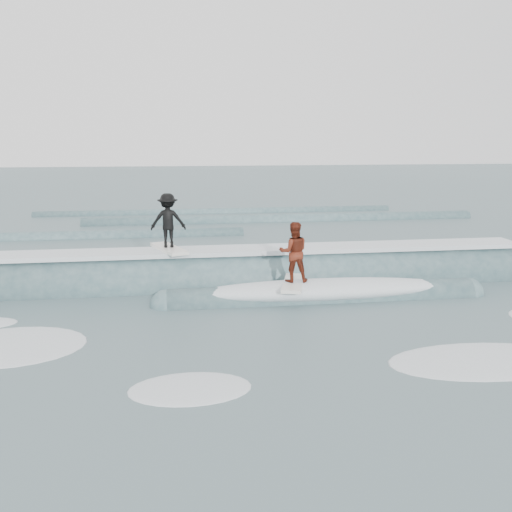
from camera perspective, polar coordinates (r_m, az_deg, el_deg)
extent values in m
plane|color=#415B5F|center=(14.12, 2.15, -7.38)|extent=(160.00, 160.00, 0.00)
cylinder|color=#36535C|center=(18.49, -0.45, -2.71)|extent=(20.54, 2.04, 2.04)
cylinder|color=#36535C|center=(16.76, 6.72, -4.34)|extent=(9.00, 0.95, 0.95)
sphere|color=#36535C|center=(16.21, -8.89, -4.96)|extent=(0.95, 0.95, 0.95)
sphere|color=#36535C|center=(18.42, 20.39, -3.52)|extent=(0.95, 0.95, 0.95)
cube|color=white|center=(18.25, -0.46, 0.61)|extent=(18.00, 1.30, 0.14)
ellipsoid|color=white|center=(16.68, 6.75, -3.35)|extent=(7.60, 1.30, 0.60)
cube|color=white|center=(18.06, -8.70, 0.74)|extent=(1.22, 2.07, 0.10)
imported|color=black|center=(17.91, -8.79, 3.54)|extent=(1.10, 0.65, 1.68)
cube|color=white|center=(16.41, 3.74, -2.72)|extent=(1.07, 2.07, 0.10)
imported|color=#5A1E11|center=(16.21, 3.78, 0.41)|extent=(0.88, 0.71, 1.73)
ellipsoid|color=white|center=(13.18, 21.85, -9.70)|extent=(3.53, 2.41, 0.10)
ellipsoid|color=white|center=(11.08, -6.61, -13.04)|extent=(2.34, 1.60, 0.10)
ellipsoid|color=white|center=(14.21, -23.52, -8.28)|extent=(3.69, 2.52, 0.10)
cylinder|color=#36535C|center=(28.55, -23.80, 1.47)|extent=(22.00, 0.70, 0.70)
cylinder|color=#36535C|center=(32.05, 2.79, 3.51)|extent=(22.00, 0.80, 0.80)
cylinder|color=#36535C|center=(35.52, -3.85, 4.32)|extent=(22.00, 0.60, 0.60)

